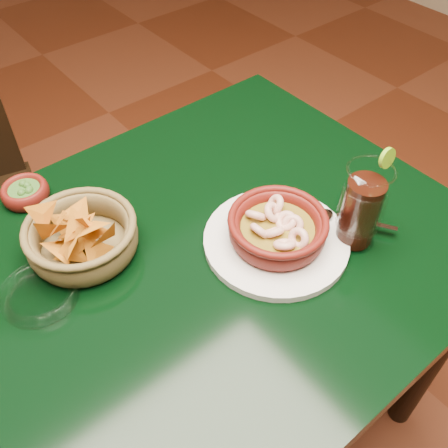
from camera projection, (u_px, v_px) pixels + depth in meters
ground at (181, 440)px, 1.41m from camera, size 7.00×7.00×0.00m
dining_table at (160, 310)px, 0.94m from camera, size 1.20×0.80×0.75m
shrimp_plate at (277, 231)px, 0.90m from camera, size 0.32×0.27×0.08m
chip_basket at (82, 237)px, 0.89m from camera, size 0.23×0.23×0.15m
guacamole_ramekin at (25, 192)px, 0.99m from camera, size 0.11×0.11×0.04m
cola_drink at (361, 207)px, 0.87m from camera, size 0.17×0.17×0.19m
glass_ashtray at (40, 294)px, 0.83m from camera, size 0.14×0.14×0.03m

